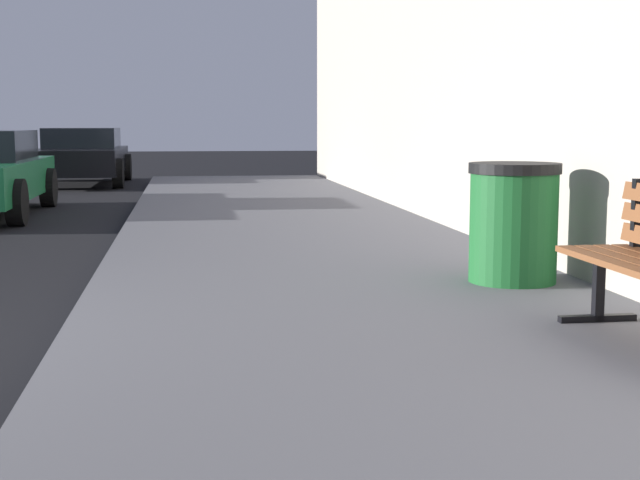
% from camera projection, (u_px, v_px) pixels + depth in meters
% --- Properties ---
extents(sidewalk, '(4.00, 32.00, 0.15)m').
position_uv_depth(sidewalk, '(390.00, 335.00, 5.64)').
color(sidewalk, '#5B5B60').
rests_on(sidewalk, ground_plane).
extents(trash_bin, '(0.71, 0.71, 0.93)m').
position_uv_depth(trash_bin, '(513.00, 222.00, 7.03)').
color(trash_bin, '#195926').
rests_on(trash_bin, sidewalk).
extents(car_black, '(2.00, 4.38, 1.27)m').
position_uv_depth(car_black, '(82.00, 156.00, 20.51)').
color(car_black, black).
rests_on(car_black, ground_plane).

